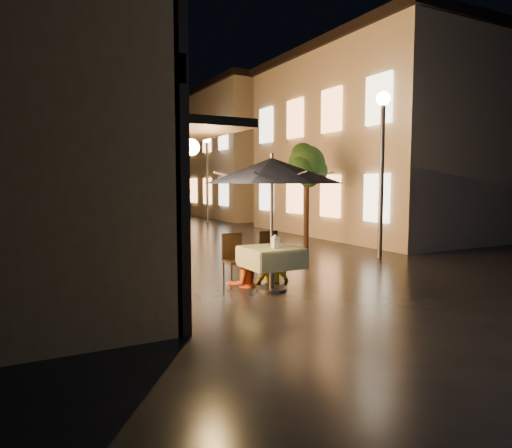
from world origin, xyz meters
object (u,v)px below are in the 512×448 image
person_orange (242,249)px  streetlamp_near (382,144)px  cafe_table (271,258)px  person_yellow (271,245)px  patio_umbrella (272,171)px  table_lantern (275,240)px  bicycle_0 (151,247)px

person_orange → streetlamp_near: bearing=-173.1°
streetlamp_near → cafe_table: streetlamp_near is taller
person_orange → person_yellow: 0.67m
patio_umbrella → table_lantern: (0.00, -0.14, -1.23)m
patio_umbrella → bicycle_0: patio_umbrella is taller
streetlamp_near → table_lantern: (-4.24, -1.92, -2.00)m
patio_umbrella → bicycle_0: (-1.25, 3.63, -1.75)m
bicycle_0 → person_yellow: bearing=-161.8°
streetlamp_near → patio_umbrella: (-4.24, -1.78, -0.77)m
cafe_table → person_yellow: 0.69m
patio_umbrella → person_yellow: bearing=60.7°
person_orange → bicycle_0: size_ratio=0.91×
bicycle_0 → table_lantern: bearing=-170.9°
cafe_table → person_orange: size_ratio=0.72×
person_yellow → patio_umbrella: bearing=65.8°
patio_umbrella → person_orange: patio_umbrella is taller
streetlamp_near → person_yellow: (-3.91, -1.19, -2.20)m
streetlamp_near → cafe_table: size_ratio=4.27×
cafe_table → person_yellow: size_ratio=0.69×
table_lantern → bicycle_0: 4.00m
table_lantern → person_yellow: person_yellow is taller
patio_umbrella → table_lantern: size_ratio=10.18×
person_orange → bicycle_0: (-0.92, 3.11, -0.29)m
patio_umbrella → table_lantern: 1.24m
bicycle_0 → person_orange: bearing=-172.9°
table_lantern → person_orange: size_ratio=0.18×
cafe_table → patio_umbrella: size_ratio=0.39×
streetlamp_near → bicycle_0: 6.32m
person_yellow → bicycle_0: 3.44m
person_yellow → bicycle_0: person_yellow is taller
table_lantern → person_yellow: (0.33, 0.73, -0.20)m
table_lantern → cafe_table: bearing=90.0°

